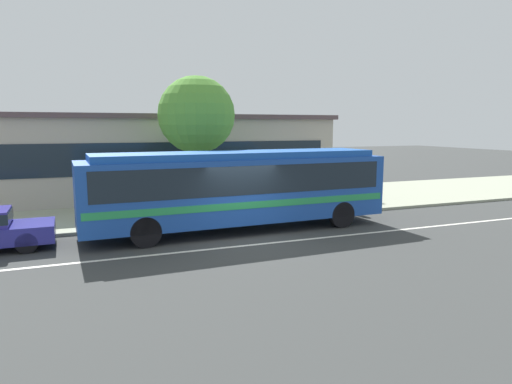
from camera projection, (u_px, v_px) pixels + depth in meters
name	position (u px, v px, depth m)	size (l,w,h in m)	color
ground_plane	(244.00, 239.00, 15.55)	(120.00, 120.00, 0.00)	#373938
sidewalk_slab	(195.00, 206.00, 21.71)	(60.00, 8.00, 0.12)	#9A9F88
lane_stripe_center	(252.00, 245.00, 14.82)	(56.00, 0.16, 0.01)	silver
transit_bus	(239.00, 185.00, 16.67)	(11.24, 2.77, 2.92)	#1C49A5
pedestrian_waiting_near_sign	(202.00, 191.00, 19.60)	(0.48, 0.48, 1.64)	navy
pedestrian_walking_along_curb	(345.00, 186.00, 20.61)	(0.42, 0.42, 1.77)	navy
bus_stop_sign	(319.00, 172.00, 20.27)	(0.13, 0.44, 2.62)	gray
street_tree_near_stop	(196.00, 115.00, 19.98)	(3.38, 3.38, 5.90)	brown
station_building	(143.00, 155.00, 25.94)	(20.09, 9.02, 4.44)	#AEA496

